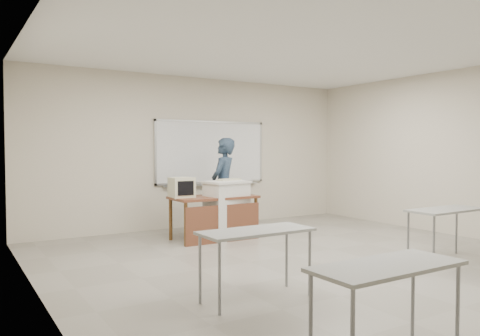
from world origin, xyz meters
TOP-DOWN VIEW (x-y plane):
  - floor at (0.00, 0.00)m, footprint 7.00×8.00m
  - whiteboard at (0.30, 3.97)m, footprint 2.48×0.10m
  - student_desks at (-0.00, -1.35)m, footprint 4.40×2.20m
  - instructor_desk at (-0.40, 2.49)m, footprint 1.47×0.73m
  - podium at (-0.20, 2.50)m, footprint 0.72×0.53m
  - crt_monitor at (-0.95, 2.73)m, footprint 0.37×0.42m
  - laptop at (0.00, 2.75)m, footprint 0.31×0.28m
  - mouse at (-0.20, 2.40)m, footprint 0.11×0.09m
  - keyboard at (-0.10, 2.58)m, footprint 0.51×0.29m
  - presenter at (0.04, 3.02)m, footprint 0.77×0.73m

SIDE VIEW (x-z plane):
  - floor at x=0.00m, z-range -0.01..0.00m
  - podium at x=-0.20m, z-range 0.00..1.01m
  - instructor_desk at x=-0.40m, z-range 0.17..0.92m
  - student_desks at x=0.00m, z-range 0.31..1.04m
  - mouse at x=-0.20m, z-range 0.75..0.79m
  - laptop at x=0.00m, z-range 0.69..0.92m
  - presenter at x=0.04m, z-range 0.00..1.77m
  - crt_monitor at x=-0.95m, z-range 0.74..1.09m
  - keyboard at x=-0.10m, z-range 1.01..1.04m
  - whiteboard at x=0.30m, z-range 0.83..2.14m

